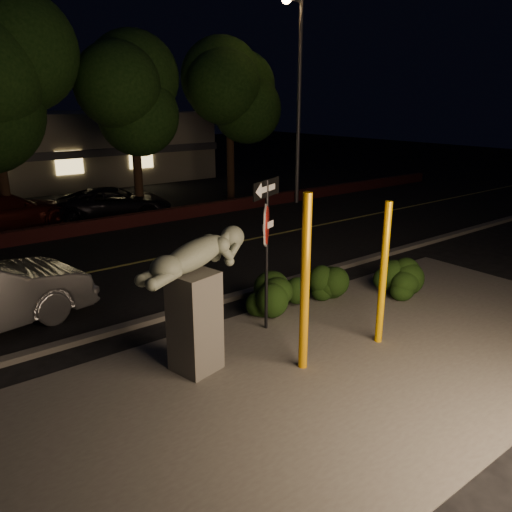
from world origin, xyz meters
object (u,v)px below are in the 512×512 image
(sculpture, at_px, (195,290))
(streetlight, at_px, (297,86))
(yellow_pole_left, at_px, (305,285))
(parked_car_darkred, at_px, (2,212))
(parked_car_dark, at_px, (115,203))
(yellow_pole_right, at_px, (383,275))
(signpost, at_px, (267,226))

(sculpture, relative_size, streetlight, 0.28)
(yellow_pole_left, xyz_separation_m, parked_car_darkred, (-2.01, 14.18, -0.89))
(streetlight, relative_size, parked_car_dark, 1.94)
(yellow_pole_left, height_order, yellow_pole_right, yellow_pole_left)
(sculpture, distance_m, parked_car_dark, 13.08)
(yellow_pole_right, bearing_deg, streetlight, 54.99)
(signpost, height_order, sculpture, signpost)
(parked_car_darkred, bearing_deg, yellow_pole_left, 177.22)
(sculpture, bearing_deg, parked_car_darkred, 79.63)
(yellow_pole_left, height_order, parked_car_darkred, yellow_pole_left)
(parked_car_darkred, distance_m, parked_car_dark, 4.17)
(parked_car_dark, bearing_deg, parked_car_darkred, 106.46)
(parked_car_darkred, bearing_deg, sculpture, 171.26)
(yellow_pole_left, distance_m, sculpture, 1.91)
(streetlight, bearing_deg, yellow_pole_left, -142.88)
(signpost, distance_m, streetlight, 14.04)
(yellow_pole_right, xyz_separation_m, signpost, (-1.42, 1.86, 0.83))
(signpost, xyz_separation_m, parked_car_darkred, (-2.50, 12.50, -1.54))
(sculpture, relative_size, parked_car_darkred, 0.49)
(yellow_pole_right, distance_m, parked_car_dark, 13.89)
(yellow_pole_left, relative_size, signpost, 1.01)
(signpost, distance_m, parked_car_dark, 12.22)
(streetlight, bearing_deg, yellow_pole_right, -136.61)
(sculpture, bearing_deg, streetlight, 29.19)
(yellow_pole_right, xyz_separation_m, streetlight, (8.17, 11.67, 3.81))
(sculpture, xyz_separation_m, parked_car_darkred, (-0.48, 13.04, -0.81))
(sculpture, height_order, parked_car_dark, sculpture)
(sculpture, distance_m, parked_car_darkred, 13.07)
(signpost, bearing_deg, parked_car_darkred, 76.83)
(signpost, xyz_separation_m, streetlight, (9.59, 9.81, 2.99))
(parked_car_dark, bearing_deg, signpost, -164.34)
(yellow_pole_right, bearing_deg, parked_car_darkred, 105.26)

